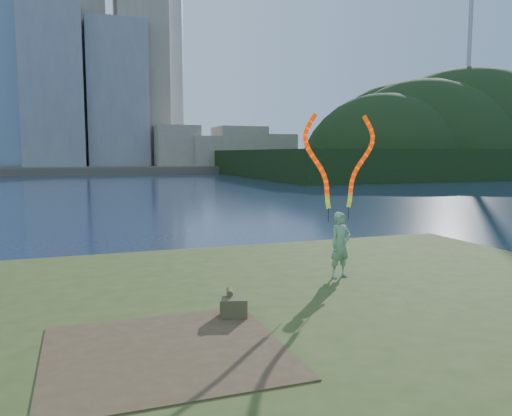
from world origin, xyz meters
name	(u,v)px	position (x,y,z in m)	size (l,w,h in m)	color
ground	(245,318)	(0.00, 0.00, 0.00)	(320.00, 320.00, 0.00)	#18243D
grassy_knoll	(288,341)	(0.00, -2.30, 0.34)	(20.00, 18.00, 0.80)	#394819
dirt_patch	(166,351)	(-2.20, -3.20, 0.81)	(3.20, 3.00, 0.02)	#47331E
far_shore	(96,168)	(0.00, 95.00, 0.60)	(320.00, 40.00, 1.20)	#494435
wooded_hill	(462,173)	(59.57, 59.96, 0.16)	(78.00, 50.00, 63.00)	black
woman_with_ribbons	(340,211)	(2.07, -0.29, 2.26)	(1.93, 0.54, 3.84)	#1C6C21
canvas_bag	(233,307)	(-0.91, -2.12, 0.98)	(0.51, 0.58, 0.43)	#454925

